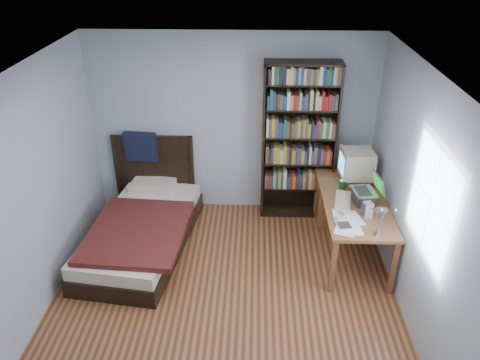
{
  "coord_description": "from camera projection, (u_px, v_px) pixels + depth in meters",
  "views": [
    {
      "loc": [
        0.3,
        -3.77,
        3.62
      ],
      "look_at": [
        0.14,
        0.94,
        1.05
      ],
      "focal_mm": 35.0,
      "sensor_mm": 36.0,
      "label": 1
    }
  ],
  "objects": [
    {
      "name": "bed",
      "position": [
        143.0,
        226.0,
        5.95
      ],
      "size": [
        1.33,
        2.24,
        1.16
      ],
      "color": "black",
      "rests_on": "floor"
    },
    {
      "name": "soda_can",
      "position": [
        342.0,
        185.0,
        5.77
      ],
      "size": [
        0.07,
        0.07,
        0.13
      ],
      "primitive_type": "cylinder",
      "color": "#083B19",
      "rests_on": "desk"
    },
    {
      "name": "phone_silver",
      "position": [
        341.0,
        214.0,
        5.3
      ],
      "size": [
        0.07,
        0.11,
        0.02
      ],
      "primitive_type": "cube",
      "rotation": [
        0.0,
        0.0,
        0.3
      ],
      "color": "#B8B8BD",
      "rests_on": "desk"
    },
    {
      "name": "desk_lamp",
      "position": [
        380.0,
        216.0,
        4.43
      ],
      "size": [
        0.22,
        0.49,
        0.58
      ],
      "color": "#99999E",
      "rests_on": "desk"
    },
    {
      "name": "laptop",
      "position": [
        365.0,
        195.0,
        5.49
      ],
      "size": [
        0.35,
        0.34,
        0.38
      ],
      "color": "#2D2D30",
      "rests_on": "desk"
    },
    {
      "name": "speaker",
      "position": [
        367.0,
        210.0,
        5.22
      ],
      "size": [
        0.12,
        0.12,
        0.19
      ],
      "primitive_type": "cube",
      "rotation": [
        0.0,
        0.0,
        0.28
      ],
      "color": "gray",
      "rests_on": "desk"
    },
    {
      "name": "phone_grey",
      "position": [
        336.0,
        220.0,
        5.2
      ],
      "size": [
        0.06,
        0.1,
        0.02
      ],
      "primitive_type": "cube",
      "rotation": [
        0.0,
        0.0,
        -0.17
      ],
      "color": "gray",
      "rests_on": "desk"
    },
    {
      "name": "desk",
      "position": [
        345.0,
        201.0,
        6.17
      ],
      "size": [
        0.75,
        1.69,
        0.73
      ],
      "color": "brown",
      "rests_on": "floor"
    },
    {
      "name": "bookshelf",
      "position": [
        299.0,
        143.0,
        6.2
      ],
      "size": [
        0.97,
        0.3,
        2.16
      ],
      "color": "black",
      "rests_on": "floor"
    },
    {
      "name": "crt_monitor",
      "position": [
        356.0,
        165.0,
        5.86
      ],
      "size": [
        0.41,
        0.37,
        0.44
      ],
      "color": "#C1B5A0",
      "rests_on": "desk"
    },
    {
      "name": "mouse",
      "position": [
        350.0,
        185.0,
        5.88
      ],
      "size": [
        0.06,
        0.11,
        0.04
      ],
      "primitive_type": "ellipsoid",
      "color": "silver",
      "rests_on": "desk"
    },
    {
      "name": "keyboard",
      "position": [
        343.0,
        201.0,
        5.55
      ],
      "size": [
        0.27,
        0.48,
        0.04
      ],
      "primitive_type": "cube",
      "rotation": [
        0.0,
        0.07,
        -0.2
      ],
      "color": "#B4A996",
      "rests_on": "desk"
    },
    {
      "name": "external_drive",
      "position": [
        344.0,
        226.0,
        5.08
      ],
      "size": [
        0.15,
        0.15,
        0.03
      ],
      "primitive_type": "cube",
      "rotation": [
        0.0,
        0.0,
        0.18
      ],
      "color": "gray",
      "rests_on": "desk"
    },
    {
      "name": "room",
      "position": [
        225.0,
        208.0,
        4.44
      ],
      "size": [
        4.2,
        4.24,
        2.5
      ],
      "color": "#542C18",
      "rests_on": "ground"
    }
  ]
}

